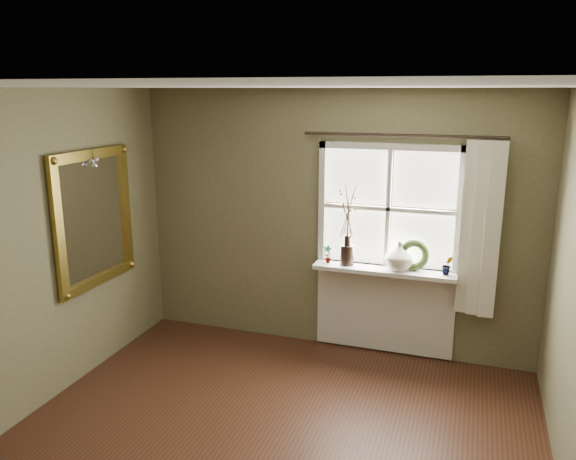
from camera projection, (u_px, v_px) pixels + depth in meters
The scene contains 13 objects.
ceiling at pixel (239, 86), 3.19m from camera, with size 4.50×4.50×0.00m, color silver.
wall_back at pixel (334, 221), 5.62m from camera, with size 4.00×0.10×2.60m, color brown.
window_frame at pixel (388, 209), 5.34m from camera, with size 1.36×0.06×1.24m.
window_sill at pixel (384, 270), 5.38m from camera, with size 1.36×0.26×0.04m, color silver.
window_apron at pixel (384, 309), 5.59m from camera, with size 1.36×0.04×0.88m, color silver.
dark_jug at pixel (347, 255), 5.46m from camera, with size 0.13×0.13×0.20m, color black.
cream_vase at pixel (399, 256), 5.30m from camera, with size 0.27×0.27×0.28m, color beige.
wreath at pixel (414, 258), 5.30m from camera, with size 0.30×0.30×0.07m, color #31431D.
potted_plant_left at pixel (328, 254), 5.52m from camera, with size 0.09×0.06×0.18m, color #31431D.
potted_plant_right at pixel (447, 265), 5.17m from camera, with size 0.10×0.08×0.18m, color #31431D.
curtain at pixel (480, 230), 5.01m from camera, with size 0.36×0.12×1.59m, color beige.
curtain_rod at pixel (402, 135), 5.08m from camera, with size 0.03×0.03×1.84m, color black.
gilt_mirror at pixel (94, 218), 5.12m from camera, with size 0.10×1.05×1.26m.
Camera 1 is at (1.31, -3.03, 2.58)m, focal length 35.00 mm.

